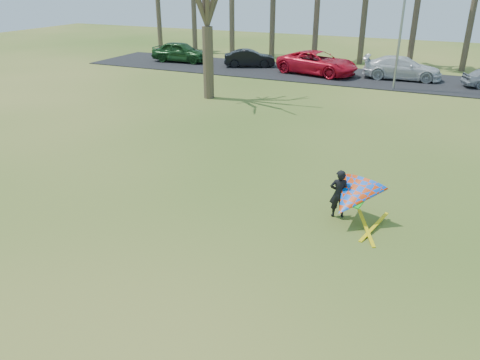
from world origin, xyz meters
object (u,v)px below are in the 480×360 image
at_px(car_1, 250,58).
at_px(car_3, 402,68).
at_px(streetlight, 405,18).
at_px(car_0, 181,52).
at_px(car_2, 317,63).
at_px(kite_flyer, 351,197).

height_order(car_1, car_3, car_3).
relative_size(streetlight, car_0, 1.61).
distance_m(car_2, car_3, 6.06).
relative_size(car_1, car_2, 0.67).
bearing_deg(car_1, kite_flyer, -174.88).
xyz_separation_m(car_3, kite_flyer, (1.25, -22.76, -0.00)).
xyz_separation_m(car_1, car_3, (11.93, -0.12, 0.11)).
bearing_deg(kite_flyer, car_2, 108.26).
distance_m(car_1, kite_flyer, 26.40).
distance_m(car_0, kite_flyer, 29.81).
bearing_deg(car_1, car_3, -115.41).
relative_size(car_3, kite_flyer, 2.27).
xyz_separation_m(streetlight, car_1, (-12.04, 3.62, -3.73)).
bearing_deg(car_3, car_0, 87.14).
distance_m(car_0, car_3, 18.24).
bearing_deg(kite_flyer, car_3, 93.13).
distance_m(streetlight, car_3, 5.03).
bearing_deg(kite_flyer, streetlight, 93.39).
height_order(car_0, kite_flyer, kite_flyer).
bearing_deg(streetlight, car_2, 155.71).
xyz_separation_m(car_1, car_2, (5.91, -0.85, 0.17)).
height_order(streetlight, car_2, streetlight).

